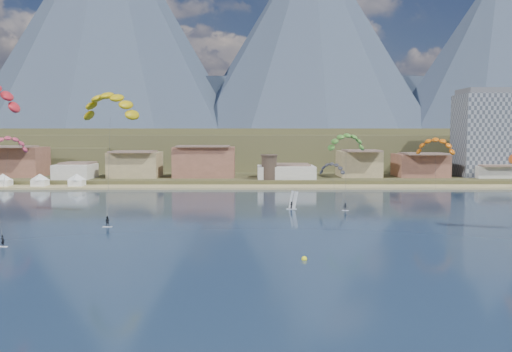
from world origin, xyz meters
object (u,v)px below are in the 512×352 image
(kitesurfer_yellow, at_px, (110,102))
(apartment_tower, at_px, (485,133))
(watchtower, at_px, (269,167))
(buoy, at_px, (304,259))
(kitesurfer_green, at_px, (346,140))
(windsurfer, at_px, (292,204))

(kitesurfer_yellow, bearing_deg, apartment_tower, 34.39)
(kitesurfer_yellow, bearing_deg, watchtower, 61.17)
(apartment_tower, distance_m, buoy, 143.40)
(watchtower, distance_m, kitesurfer_green, 50.70)
(kitesurfer_yellow, bearing_deg, windsurfer, 13.27)
(apartment_tower, bearing_deg, windsurfer, -137.46)
(watchtower, relative_size, buoy, 10.70)
(apartment_tower, relative_size, windsurfer, 7.50)
(watchtower, relative_size, kitesurfer_yellow, 0.30)
(kitesurfer_yellow, relative_size, kitesurfer_green, 1.43)
(buoy, bearing_deg, windsurfer, 87.64)
(windsurfer, xyz_separation_m, buoy, (-2.01, -48.80, -1.22))
(kitesurfer_yellow, relative_size, buoy, 35.61)
(kitesurfer_green, bearing_deg, windsurfer, -145.96)
(apartment_tower, xyz_separation_m, buoy, (-78.32, -118.82, -17.68))
(apartment_tower, xyz_separation_m, watchtower, (-80.00, -14.00, -11.45))
(buoy, bearing_deg, watchtower, 90.92)
(kitesurfer_green, height_order, windsurfer, kitesurfer_green)
(kitesurfer_yellow, height_order, kitesurfer_green, kitesurfer_yellow)
(watchtower, bearing_deg, kitesurfer_yellow, -118.83)
(watchtower, height_order, windsurfer, watchtower)
(apartment_tower, distance_m, watchtower, 82.02)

